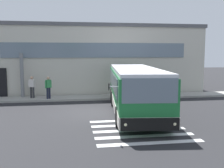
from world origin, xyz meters
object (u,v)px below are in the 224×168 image
Objects in this scene: entry_support_column at (22,75)px; bus_main_foreground at (134,90)px; passenger_near_column at (32,85)px; passenger_by_doorway at (48,86)px.

entry_support_column is 9.54m from bus_main_foreground.
bus_main_foreground is 6.30× the size of passenger_near_column.
bus_main_foreground is at bearing -40.73° from passenger_by_doorway.
entry_support_column is 2.47m from passenger_by_doorway.
passenger_near_column is at bearing 154.83° from passenger_by_doorway.
bus_main_foreground is at bearing -38.25° from passenger_near_column.
passenger_near_column is at bearing -32.52° from entry_support_column.
bus_main_foreground is at bearing -37.67° from entry_support_column.
entry_support_column is 2.04× the size of passenger_by_doorway.
passenger_by_doorway is at bearing -25.17° from passenger_near_column.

